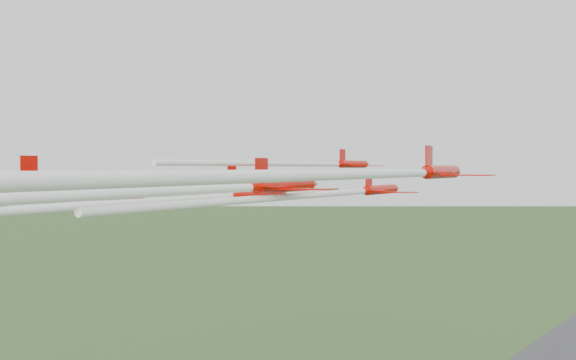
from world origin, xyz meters
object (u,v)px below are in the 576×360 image
Objects in this scene: jet_row3_mid at (185,199)px; jet_row4_right at (223,188)px; jet_row3_right at (391,173)px; jet_row2_right at (335,193)px; jet_row2_left at (200,182)px; jet_lead at (318,164)px.

jet_row4_right is at bearing -38.04° from jet_row3_mid.
jet_row4_right is at bearing -155.00° from jet_row3_right.
jet_row2_right reaches higher than jet_row3_mid.
jet_row3_mid is 19.32m from jet_row3_right.
jet_row2_left is 0.95× the size of jet_row4_right.
jet_row3_right is at bearing -52.29° from jet_row2_right.
jet_row3_right is at bearing 25.70° from jet_row4_right.
jet_row4_right is (2.19, -19.70, 0.97)m from jet_row2_right.
jet_row3_right reaches higher than jet_row4_right.
jet_row2_right is 0.98× the size of jet_row3_mid.
jet_row3_right is at bearing -2.73° from jet_row3_mid.
jet_lead is 35.73m from jet_row3_right.
jet_row3_right is at bearing -54.68° from jet_lead.
jet_lead is at bearing 104.25° from jet_row4_right.
jet_row3_right is 12.33m from jet_row4_right.
jet_row2_left is 38.59m from jet_row3_right.
jet_row2_right is 1.09× the size of jet_row4_right.
jet_row2_left reaches higher than jet_row2_right.
jet_row4_right is (12.96, -33.66, -1.98)m from jet_lead.
jet_row2_right is at bearing 89.54° from jet_row4_right.
jet_row3_right reaches higher than jet_row3_mid.
jet_row2_left is at bearing 122.41° from jet_row3_mid.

